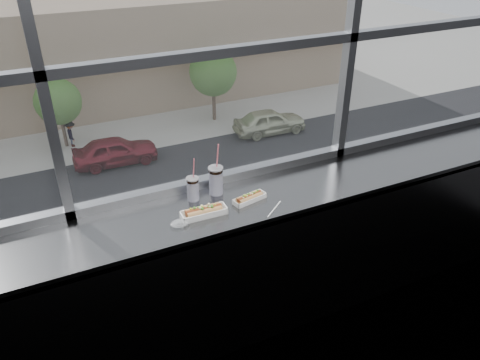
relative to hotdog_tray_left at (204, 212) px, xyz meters
name	(u,v)px	position (x,y,z in m)	size (l,w,h in m)	color
wall_back_lower	(221,244)	(0.25, 0.34, -0.58)	(6.00, 6.00, 0.00)	black
window_glass	(213,0)	(0.25, 0.36, 1.17)	(6.00, 6.00, 0.00)	silver
window_mullions	(214,0)	(0.25, 0.34, 1.17)	(6.00, 0.08, 2.40)	gray
counter	(236,205)	(0.25, 0.07, -0.06)	(6.00, 0.55, 0.06)	slate
counter_fascia	(252,289)	(0.25, -0.19, -0.58)	(6.00, 0.04, 1.04)	slate
hotdog_tray_left	(204,212)	(0.00, 0.00, 0.00)	(0.29, 0.10, 0.07)	white
hotdog_tray_right	(250,198)	(0.33, 0.03, -0.01)	(0.24, 0.12, 0.06)	white
soda_cup_left	(193,188)	(0.01, 0.20, 0.06)	(0.08, 0.08, 0.31)	white
soda_cup_right	(216,179)	(0.17, 0.21, 0.08)	(0.10, 0.10, 0.37)	white
loose_straw	(274,209)	(0.43, -0.13, -0.03)	(0.01, 0.01, 0.20)	white
wrapper	(180,223)	(-0.17, -0.03, -0.02)	(0.11, 0.08, 0.03)	silver
plaza_ground	(38,82)	(0.25, 43.84, -12.13)	(120.00, 120.00, 0.00)	#A09E96
street_asphalt	(77,207)	(0.25, 20.34, -12.10)	(80.00, 10.00, 0.06)	black
far_sidewalk	(58,148)	(0.25, 28.34, -12.11)	(80.00, 6.00, 0.04)	#A09E96
far_building	(33,52)	(0.25, 38.34, -8.13)	(50.00, 14.00, 8.00)	gray
car_near_e	(313,176)	(12.46, 16.34, -11.14)	(5.58, 2.32, 1.86)	#6852A2
car_far_b	(115,147)	(3.30, 24.34, -10.91)	(6.96, 2.90, 2.32)	maroon
car_near_c	(106,224)	(1.16, 16.34, -10.91)	(6.95, 2.89, 2.32)	maroon
car_far_c	(270,117)	(14.11, 24.34, -10.91)	(6.96, 2.90, 2.32)	beige
car_near_d	(203,200)	(5.97, 16.34, -10.93)	(6.82, 2.84, 2.27)	#BAB897
pedestrian_b	(71,132)	(1.22, 28.10, -11.02)	(0.95, 0.71, 2.13)	#66605B
tree_center	(58,102)	(0.82, 28.34, -8.97)	(2.98, 2.98, 4.66)	#47382B
tree_right	(213,72)	(11.56, 28.34, -8.46)	(3.46, 3.46, 5.41)	#47382B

